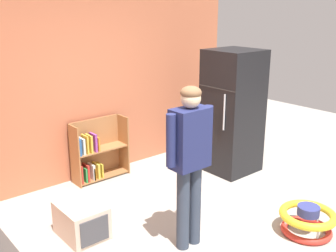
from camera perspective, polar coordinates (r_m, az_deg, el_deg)
The scene contains 7 objects.
ground_plane at distance 4.32m, azimuth 4.56°, elevation -16.54°, with size 12.00×12.00×0.00m, color #A8A298.
back_wall at distance 5.60m, azimuth -12.11°, elevation 5.98°, with size 5.20×0.06×2.70m, color #C66B48.
refrigerator at distance 5.86m, azimuth 9.13°, elevation 2.01°, with size 0.73×0.68×1.78m.
bookshelf at distance 5.72m, azimuth -10.31°, elevation -3.91°, with size 0.80×0.28×0.85m.
standing_person at distance 3.87m, azimuth 3.12°, elevation -4.02°, with size 0.57×0.22×1.66m.
baby_walker at distance 4.67m, azimuth 19.20°, elevation -12.49°, with size 0.60×0.60×0.32m.
pet_carrier at distance 4.47m, azimuth -12.17°, elevation -12.98°, with size 0.42×0.55×0.36m.
Camera 1 is at (-2.56, -2.54, 2.38)m, focal length 42.89 mm.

